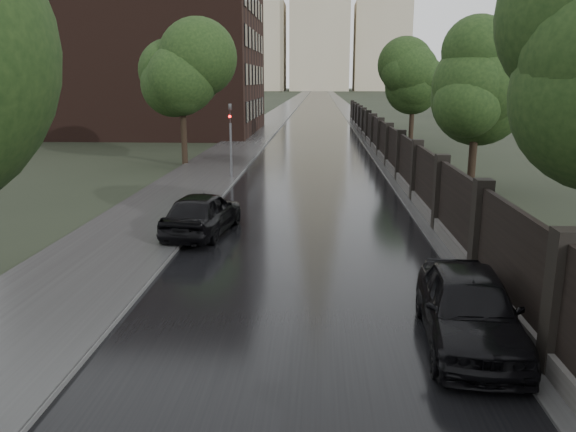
# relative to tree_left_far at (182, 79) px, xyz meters

# --- Properties ---
(road) EXTENTS (8.00, 420.00, 0.02)m
(road) POSITION_rel_tree_left_far_xyz_m (8.00, 160.00, -5.23)
(road) COLOR black
(road) RESTS_ON ground
(sidewalk_left) EXTENTS (4.00, 420.00, 0.16)m
(sidewalk_left) POSITION_rel_tree_left_far_xyz_m (2.00, 160.00, -5.16)
(sidewalk_left) COLOR #2D2D2D
(sidewalk_left) RESTS_ON ground
(verge_right) EXTENTS (3.00, 420.00, 0.08)m
(verge_right) POSITION_rel_tree_left_far_xyz_m (13.50, 160.00, -5.20)
(verge_right) COLOR #2D2D2D
(verge_right) RESTS_ON ground
(fence_right) EXTENTS (0.45, 75.72, 2.70)m
(fence_right) POSITION_rel_tree_left_far_xyz_m (12.60, 2.01, -4.23)
(fence_right) COLOR #383533
(fence_right) RESTS_ON ground
(tree_left_far) EXTENTS (4.25, 4.25, 7.39)m
(tree_left_far) POSITION_rel_tree_left_far_xyz_m (0.00, 0.00, 0.00)
(tree_left_far) COLOR black
(tree_left_far) RESTS_ON ground
(tree_right_b) EXTENTS (4.08, 4.08, 7.01)m
(tree_right_b) POSITION_rel_tree_left_far_xyz_m (15.50, -8.00, -0.29)
(tree_right_b) COLOR black
(tree_right_b) RESTS_ON ground
(tree_right_c) EXTENTS (4.08, 4.08, 7.01)m
(tree_right_c) POSITION_rel_tree_left_far_xyz_m (15.50, 10.00, -0.29)
(tree_right_c) COLOR black
(tree_right_c) RESTS_ON ground
(traffic_light) EXTENTS (0.16, 0.32, 4.00)m
(traffic_light) POSITION_rel_tree_left_far_xyz_m (3.70, -5.01, -2.84)
(traffic_light) COLOR #59595E
(traffic_light) RESTS_ON ground
(brick_building) EXTENTS (24.00, 18.00, 20.00)m
(brick_building) POSITION_rel_tree_left_far_xyz_m (-10.00, 22.00, 4.76)
(brick_building) COLOR black
(brick_building) RESTS_ON ground
(stalinist_tower) EXTENTS (92.00, 30.00, 159.00)m
(stalinist_tower) POSITION_rel_tree_left_far_xyz_m (8.00, 270.00, 33.14)
(stalinist_tower) COLOR tan
(stalinist_tower) RESTS_ON ground
(hatchback_left) EXTENTS (2.35, 4.65, 1.52)m
(hatchback_left) POSITION_rel_tree_left_far_xyz_m (4.40, -15.97, -4.48)
(hatchback_left) COLOR black
(hatchback_left) RESTS_ON ground
(car_right_near) EXTENTS (2.12, 4.60, 1.53)m
(car_right_near) POSITION_rel_tree_left_far_xyz_m (11.37, -23.87, -4.48)
(car_right_near) COLOR black
(car_right_near) RESTS_ON ground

